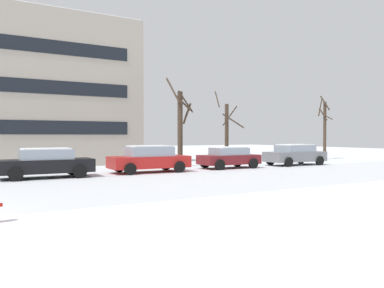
% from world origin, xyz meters
% --- Properties ---
extents(parked_car_black, '(4.47, 2.14, 1.47)m').
position_xyz_m(parked_car_black, '(4.60, 8.02, 0.75)').
color(parked_car_black, black).
rests_on(parked_car_black, ground).
extents(parked_car_red, '(4.53, 2.14, 1.52)m').
position_xyz_m(parked_car_red, '(10.16, 8.10, 0.77)').
color(parked_car_red, red).
rests_on(parked_car_red, ground).
extents(parked_car_maroon, '(3.93, 2.05, 1.37)m').
position_xyz_m(parked_car_maroon, '(15.72, 8.13, 0.70)').
color(parked_car_maroon, maroon).
rests_on(parked_car_maroon, ground).
extents(parked_car_gray, '(4.50, 2.15, 1.47)m').
position_xyz_m(parked_car_gray, '(21.28, 7.92, 0.75)').
color(parked_car_gray, slate).
rests_on(parked_car_gray, ground).
extents(tree_far_right, '(0.94, 1.29, 5.56)m').
position_xyz_m(tree_far_right, '(28.59, 11.64, 2.80)').
color(tree_far_right, '#423326').
rests_on(tree_far_right, ground).
extents(tree_far_mid, '(1.85, 1.96, 5.41)m').
position_xyz_m(tree_far_mid, '(17.90, 11.42, 2.39)').
color(tree_far_mid, '#423326').
rests_on(tree_far_mid, ground).
extents(tree_far_left, '(1.56, 1.37, 5.97)m').
position_xyz_m(tree_far_left, '(13.73, 10.92, 2.78)').
color(tree_far_left, '#423326').
rests_on(tree_far_left, ground).
extents(building_far_right, '(12.69, 11.70, 10.51)m').
position_xyz_m(building_far_right, '(6.19, 20.13, 5.25)').
color(building_far_right, '#B2A899').
rests_on(building_far_right, ground).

